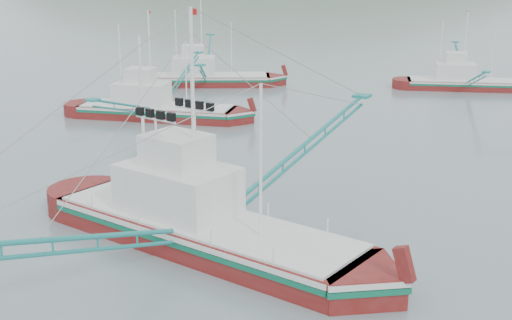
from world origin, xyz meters
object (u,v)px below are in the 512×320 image
at_px(main_boat, 201,205).
at_px(bg_boat_far, 466,73).
at_px(bg_boat_left, 155,98).
at_px(bg_boat_extra, 205,66).

bearing_deg(main_boat, bg_boat_far, 96.23).
bearing_deg(bg_boat_left, bg_boat_far, 36.50).
xyz_separation_m(bg_boat_far, bg_boat_extra, (-24.50, -9.66, 0.34)).
height_order(bg_boat_far, bg_boat_extra, bg_boat_extra).
distance_m(bg_boat_left, bg_boat_extra, 15.51).
bearing_deg(main_boat, bg_boat_left, 139.16).
bearing_deg(bg_boat_far, bg_boat_extra, -176.87).
height_order(bg_boat_left, bg_boat_extra, same).
xyz_separation_m(main_boat, bg_boat_left, (-17.10, 21.36, -0.34)).
xyz_separation_m(main_boat, bg_boat_extra, (-21.07, 36.35, -0.09)).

